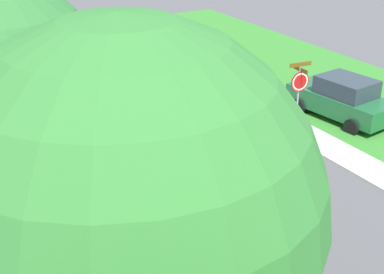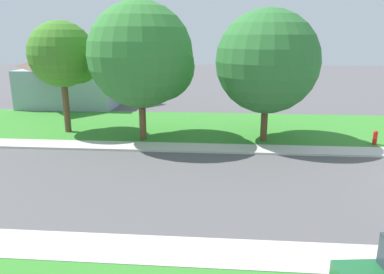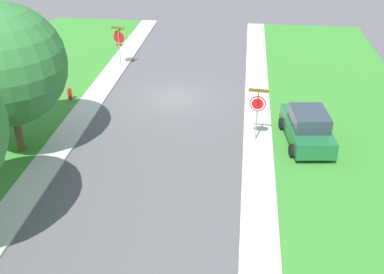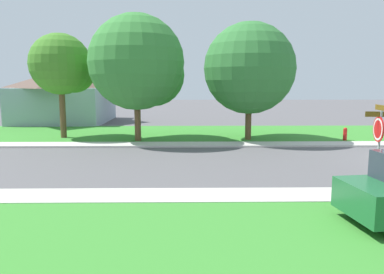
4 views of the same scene
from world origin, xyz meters
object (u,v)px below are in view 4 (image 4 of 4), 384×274
at_px(tree_sidewalk_far, 252,71).
at_px(fire_hydrant, 345,134).
at_px(tree_corner_large, 141,66).
at_px(house_right_setback, 65,95).
at_px(tree_across_right, 64,66).
at_px(stop_sign_far_corner, 379,135).

distance_m(tree_sidewalk_far, fire_hydrant, 6.59).
xyz_separation_m(tree_sidewalk_far, tree_corner_large, (-0.36, 6.48, 0.32)).
bearing_deg(house_right_setback, fire_hydrant, -119.50).
xyz_separation_m(tree_across_right, house_right_setback, (9.74, 3.18, -2.02)).
relative_size(tree_sidewalk_far, tree_corner_large, 0.95).
relative_size(tree_corner_large, fire_hydrant, 8.78).
bearing_deg(tree_across_right, tree_corner_large, -104.22).
distance_m(tree_sidewalk_far, tree_corner_large, 6.50).
bearing_deg(stop_sign_far_corner, house_right_setback, 36.95).
relative_size(tree_sidewalk_far, house_right_setback, 0.76).
xyz_separation_m(house_right_setback, fire_hydrant, (-11.28, -19.93, -1.94)).
relative_size(tree_across_right, house_right_setback, 0.70).
bearing_deg(stop_sign_far_corner, tree_corner_large, 37.79).
distance_m(stop_sign_far_corner, fire_hydrant, 11.18).
height_order(tree_across_right, house_right_setback, tree_across_right).
xyz_separation_m(stop_sign_far_corner, fire_hydrant, (10.50, -3.55, -1.45)).
bearing_deg(fire_hydrant, tree_sidewalk_far, 82.99).
bearing_deg(tree_sidewalk_far, tree_across_right, 85.63).
xyz_separation_m(stop_sign_far_corner, tree_across_right, (12.04, 13.20, 2.51)).
distance_m(tree_across_right, tree_corner_large, 4.96).
distance_m(house_right_setback, fire_hydrant, 22.98).
distance_m(stop_sign_far_corner, house_right_setback, 27.26).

